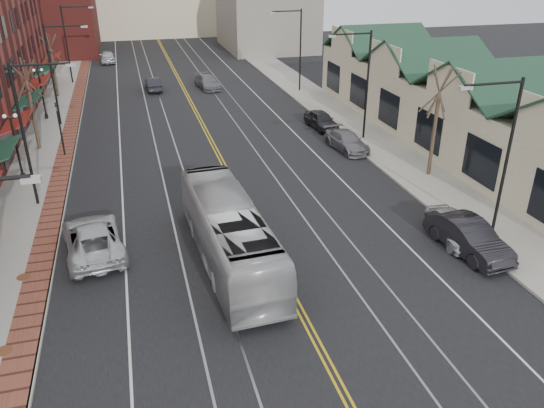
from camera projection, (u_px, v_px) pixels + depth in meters
ground at (322, 353)px, 19.39m from camera, size 160.00×160.00×0.00m
sidewalk_left at (37, 179)px, 33.88m from camera, size 4.00×120.00×0.15m
sidewalk_right at (380, 146)px, 39.61m from camera, size 4.00×120.00×0.15m
building_right at (455, 111)px, 40.07m from camera, size 8.00×36.00×4.60m
backdrop_left at (40, 0)px, 73.38m from camera, size 14.00×18.00×14.00m
backdrop_mid at (152, 6)px, 91.32m from camera, size 22.00×14.00×9.00m
backdrop_right at (266, 9)px, 77.08m from camera, size 12.00×16.00×11.00m
streetlight_l_1 at (30, 121)px, 28.49m from camera, size 3.33×0.25×8.00m
streetlight_l_2 at (56, 65)px, 42.39m from camera, size 3.33×0.25×8.00m
streetlight_l_3 at (70, 36)px, 56.30m from camera, size 3.33×0.25×8.00m
streetlight_r_0 at (502, 144)px, 25.07m from camera, size 3.33×0.25×8.00m
streetlight_r_1 at (362, 75)px, 38.97m from camera, size 3.33×0.25×8.00m
streetlight_r_2 at (296, 42)px, 52.88m from camera, size 3.33×0.25×8.00m
lamppost_l_2 at (17, 149)px, 32.77m from camera, size 0.84×0.28×4.27m
lamppost_l_3 at (42, 95)px, 44.93m from camera, size 0.84×0.28×4.27m
tree_left_near at (31, 103)px, 37.48m from camera, size 1.78×1.37×6.48m
tree_left_far at (53, 64)px, 51.49m from camera, size 1.66×1.28×6.02m
tree_right_mid at (436, 120)px, 32.92m from camera, size 1.90×1.46×6.93m
manhole_mid at (4, 351)px, 19.26m from camera, size 0.60×0.60×0.02m
manhole_far at (24, 277)px, 23.60m from camera, size 0.60×0.60×0.02m
traffic_signal at (60, 125)px, 36.70m from camera, size 0.18×0.15×3.80m
transit_bus at (229, 233)px, 24.39m from camera, size 3.14×11.19×3.08m
parked_suv at (93, 238)px, 25.49m from camera, size 3.33×5.94×1.57m
parked_car_a at (454, 227)px, 26.70m from camera, size 2.16×4.31×1.41m
parked_car_b at (468, 237)px, 25.56m from camera, size 2.18×5.08×1.63m
parked_car_c at (347, 141)px, 38.80m from camera, size 2.39×4.75×1.32m
parked_car_d at (321, 120)px, 43.45m from camera, size 2.07×4.30×1.42m
distant_car_left at (153, 84)px, 55.22m from camera, size 1.59×4.18×1.36m
distant_car_right at (208, 82)px, 56.05m from camera, size 2.55×4.94×1.37m
distant_car_far at (107, 57)px, 68.80m from camera, size 2.07×4.67×1.56m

